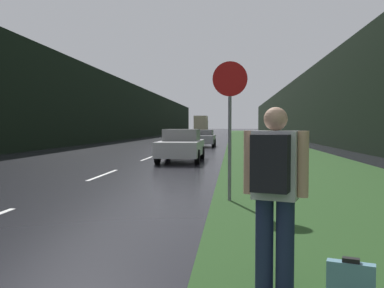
# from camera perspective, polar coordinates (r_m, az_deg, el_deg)

# --- Properties ---
(grass_verge) EXTENTS (6.00, 240.00, 0.02)m
(grass_verge) POSITION_cam_1_polar(r_m,az_deg,el_deg) (40.47, 9.31, 0.20)
(grass_verge) COLOR #26471E
(grass_verge) RESTS_ON ground_plane
(lane_stripe_c) EXTENTS (0.12, 3.00, 0.01)m
(lane_stripe_c) POSITION_cam_1_polar(r_m,az_deg,el_deg) (13.61, -12.33, -4.24)
(lane_stripe_c) COLOR silver
(lane_stripe_c) RESTS_ON ground_plane
(lane_stripe_d) EXTENTS (0.12, 3.00, 0.01)m
(lane_stripe_d) POSITION_cam_1_polar(r_m,az_deg,el_deg) (20.35, -6.23, -1.99)
(lane_stripe_d) COLOR silver
(lane_stripe_d) RESTS_ON ground_plane
(lane_stripe_e) EXTENTS (0.12, 3.00, 0.01)m
(lane_stripe_e) POSITION_cam_1_polar(r_m,az_deg,el_deg) (27.22, -3.19, -0.86)
(lane_stripe_e) COLOR silver
(lane_stripe_e) RESTS_ON ground_plane
(lane_stripe_f) EXTENTS (0.12, 3.00, 0.01)m
(lane_stripe_f) POSITION_cam_1_polar(r_m,az_deg,el_deg) (34.15, -1.38, -0.19)
(lane_stripe_f) COLOR silver
(lane_stripe_f) RESTS_ON ground_plane
(treeline_far_side) EXTENTS (2.00, 140.00, 7.19)m
(treeline_far_side) POSITION_cam_1_polar(r_m,az_deg,el_deg) (52.29, -9.84, 4.63)
(treeline_far_side) COLOR black
(treeline_far_side) RESTS_ON ground_plane
(treeline_near_side) EXTENTS (2.00, 140.00, 7.36)m
(treeline_near_side) POSITION_cam_1_polar(r_m,az_deg,el_deg) (51.12, 15.37, 4.72)
(treeline_near_side) COLOR black
(treeline_near_side) RESTS_ON ground_plane
(stop_sign) EXTENTS (0.73, 0.07, 2.94)m
(stop_sign) POSITION_cam_1_polar(r_m,az_deg,el_deg) (8.55, 5.33, 4.16)
(stop_sign) COLOR slate
(stop_sign) RESTS_ON ground_plane
(hitchhiker_with_backpack) EXTENTS (0.59, 0.51, 1.76)m
(hitchhiker_with_backpack) POSITION_cam_1_polar(r_m,az_deg,el_deg) (3.88, 11.46, -5.99)
(hitchhiker_with_backpack) COLOR #1E2847
(hitchhiker_with_backpack) RESTS_ON ground_plane
(suitcase) EXTENTS (0.43, 0.23, 0.39)m
(suitcase) POSITION_cam_1_polar(r_m,az_deg,el_deg) (4.12, 21.37, -17.47)
(suitcase) COLOR #6093A8
(suitcase) RESTS_ON ground_plane
(car_passing_near) EXTENTS (1.90, 4.41, 1.46)m
(car_passing_near) POSITION_cam_1_polar(r_m,az_deg,el_deg) (18.52, -1.49, -0.18)
(car_passing_near) COLOR #BCBCBC
(car_passing_near) RESTS_ON ground_plane
(car_passing_far) EXTENTS (1.95, 4.01, 1.32)m
(car_passing_far) POSITION_cam_1_polar(r_m,az_deg,el_deg) (32.04, 1.54, 0.84)
(car_passing_far) COLOR #9E9EA3
(car_passing_far) RESTS_ON ground_plane
(delivery_truck) EXTENTS (2.56, 6.64, 3.65)m
(delivery_truck) POSITION_cam_1_polar(r_m,az_deg,el_deg) (79.67, 1.30, 2.68)
(delivery_truck) COLOR #6E684F
(delivery_truck) RESTS_ON ground_plane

